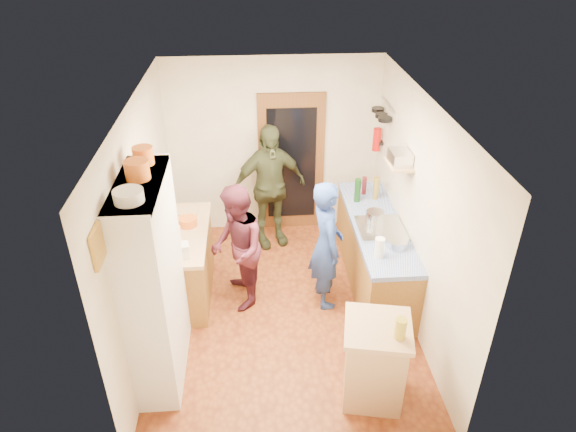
{
  "coord_description": "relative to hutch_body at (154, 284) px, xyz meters",
  "views": [
    {
      "loc": [
        -0.3,
        -4.81,
        4.18
      ],
      "look_at": [
        0.07,
        0.15,
        1.24
      ],
      "focal_mm": 32.0,
      "sensor_mm": 36.0,
      "label": 1
    }
  ],
  "objects": [
    {
      "name": "wall_front",
      "position": [
        1.3,
        -1.21,
        0.2
      ],
      "size": [
        3.0,
        0.02,
        2.6
      ],
      "primitive_type": "cube",
      "color": "silver",
      "rests_on": "ground"
    },
    {
      "name": "person_hob",
      "position": [
        1.86,
        0.94,
        -0.28
      ],
      "size": [
        0.46,
        0.64,
        1.64
      ],
      "primitive_type": "imported",
      "rotation": [
        0.0,
        0.0,
        1.68
      ],
      "color": "navy",
      "rests_on": "ground"
    },
    {
      "name": "kettle",
      "position": [
        0.05,
        1.07,
        -0.11
      ],
      "size": [
        0.21,
        0.21,
        0.18
      ],
      "primitive_type": "cylinder",
      "rotation": [
        0.0,
        0.0,
        -0.32
      ],
      "color": "white",
      "rests_on": "left_counter_top"
    },
    {
      "name": "wall_right",
      "position": [
        2.81,
        0.8,
        0.2
      ],
      "size": [
        0.02,
        4.0,
        2.6
      ],
      "primitive_type": "cube",
      "color": "silver",
      "rests_on": "ground"
    },
    {
      "name": "cutting_board",
      "position": [
        2.06,
        -0.48,
        -0.21
      ],
      "size": [
        0.4,
        0.34,
        0.02
      ],
      "primitive_type": "cube",
      "rotation": [
        0.0,
        0.0,
        -0.2
      ],
      "color": "white",
      "rests_on": "island_top"
    },
    {
      "name": "toaster",
      "position": [
        0.15,
        0.73,
        -0.12
      ],
      "size": [
        0.23,
        0.18,
        0.16
      ],
      "primitive_type": "cube",
      "rotation": [
        0.0,
        0.0,
        0.18
      ],
      "color": "white",
      "rests_on": "left_counter_top"
    },
    {
      "name": "orange_pot_b",
      "position": [
        0.0,
        0.37,
        1.18
      ],
      "size": [
        0.19,
        0.19,
        0.17
      ],
      "primitive_type": "cylinder",
      "color": "orange",
      "rests_on": "hutch_top_shelf"
    },
    {
      "name": "chopping_board",
      "position": [
        0.12,
        1.72,
        -0.19
      ],
      "size": [
        0.32,
        0.25,
        0.02
      ],
      "primitive_type": "cube",
      "rotation": [
        0.0,
        0.0,
        -0.11
      ],
      "color": "tan",
      "rests_on": "left_counter_top"
    },
    {
      "name": "orange_bowl",
      "position": [
        0.18,
        1.4,
        -0.15
      ],
      "size": [
        0.23,
        0.23,
        0.1
      ],
      "primitive_type": "cylinder",
      "rotation": [
        0.0,
        0.0,
        -0.02
      ],
      "color": "orange",
      "rests_on": "left_counter_top"
    },
    {
      "name": "right_counter_top",
      "position": [
        2.5,
        1.3,
        -0.23
      ],
      "size": [
        0.62,
        2.22,
        0.06
      ],
      "primitive_type": "cube",
      "color": "#0C30A4",
      "rests_on": "right_counter_base"
    },
    {
      "name": "door_glass",
      "position": [
        1.55,
        2.74,
        -0.05
      ],
      "size": [
        0.7,
        0.02,
        1.7
      ],
      "primitive_type": "cube",
      "color": "black",
      "rests_on": "door_frame"
    },
    {
      "name": "hob",
      "position": [
        2.5,
        1.13,
        -0.18
      ],
      "size": [
        0.55,
        0.58,
        0.04
      ],
      "primitive_type": "cube",
      "color": "silver",
      "rests_on": "right_counter_top"
    },
    {
      "name": "bottle_b",
      "position": [
        2.48,
        2.06,
        -0.08
      ],
      "size": [
        0.07,
        0.07,
        0.25
      ],
      "primitive_type": "cylinder",
      "rotation": [
        0.0,
        0.0,
        0.14
      ],
      "color": "#591419",
      "rests_on": "right_counter_top"
    },
    {
      "name": "left_counter_base",
      "position": [
        0.1,
        1.25,
        -0.68
      ],
      "size": [
        0.6,
        1.4,
        0.85
      ],
      "primitive_type": "cube",
      "color": "olive",
      "rests_on": "ground"
    },
    {
      "name": "pan_rail",
      "position": [
        2.76,
        2.33,
        0.95
      ],
      "size": [
        0.02,
        0.65,
        0.02
      ],
      "primitive_type": "cylinder",
      "rotation": [
        1.57,
        0.0,
        0.0
      ],
      "color": "silver",
      "rests_on": "wall_right"
    },
    {
      "name": "hutch_top_shelf",
      "position": [
        0.0,
        0.0,
        1.08
      ],
      "size": [
        0.4,
        1.14,
        0.04
      ],
      "primitive_type": "cube",
      "color": "white",
      "rests_on": "hutch_body"
    },
    {
      "name": "ceiling",
      "position": [
        1.3,
        0.8,
        1.51
      ],
      "size": [
        3.0,
        4.0,
        0.02
      ],
      "primitive_type": "cube",
      "color": "silver",
      "rests_on": "ground"
    },
    {
      "name": "radio",
      "position": [
        2.67,
        1.25,
        0.69
      ],
      "size": [
        0.23,
        0.31,
        0.15
      ],
      "primitive_type": "cube",
      "rotation": [
        0.0,
        0.0,
        0.04
      ],
      "color": "silver",
      "rests_on": "wall_shelf"
    },
    {
      "name": "wall_left",
      "position": [
        -0.21,
        0.8,
        0.2
      ],
      "size": [
        0.02,
        4.0,
        2.6
      ],
      "primitive_type": "cube",
      "color": "silver",
      "rests_on": "ground"
    },
    {
      "name": "orange_pot_a",
      "position": [
        0.0,
        0.07,
        1.19
      ],
      "size": [
        0.21,
        0.21,
        0.17
      ],
      "primitive_type": "cylinder",
      "color": "orange",
      "rests_on": "hutch_top_shelf"
    },
    {
      "name": "bottle_c",
      "position": [
        2.61,
        1.91,
        -0.04
      ],
      "size": [
        0.1,
        0.1,
        0.31
      ],
      "primitive_type": "cylinder",
      "rotation": [
        0.0,
        0.0,
        -0.29
      ],
      "color": "olive",
      "rests_on": "right_counter_top"
    },
    {
      "name": "person_left",
      "position": [
        0.79,
        1.06,
        -0.31
      ],
      "size": [
        0.7,
        0.84,
        1.58
      ],
      "primitive_type": "imported",
      "rotation": [
        0.0,
        0.0,
        -1.44
      ],
      "color": "#4C1C2A",
      "rests_on": "ground"
    },
    {
      "name": "island_base",
      "position": [
        2.1,
        -0.54,
        -0.67
      ],
      "size": [
        0.65,
        0.65,
        0.86
      ],
      "primitive_type": "cube",
      "rotation": [
        0.0,
        0.0,
        -0.2
      ],
      "color": "tan",
      "rests_on": "ground"
    },
    {
      "name": "ext_bracket",
      "position": [
        2.77,
        2.5,
        0.35
      ],
      "size": [
        0.06,
        0.1,
        0.04
      ],
      "primitive_type": "cube",
      "color": "black",
      "rests_on": "wall_right"
    },
    {
      "name": "fire_extinguisher",
      "position": [
        2.71,
        2.5,
        0.4
      ],
      "size": [
        0.11,
        0.11,
        0.32
      ],
      "primitive_type": "cylinder",
      "color": "red",
      "rests_on": "wall_right"
    },
    {
      "name": "wall_shelf",
      "position": [
        2.67,
        1.25,
        0.6
      ],
      "size": [
        0.26,
        0.42,
        0.03
      ],
      "primitive_type": "cube",
      "color": "tan",
      "rests_on": "wall_right"
    },
    {
      "name": "wall_back",
      "position": [
        1.3,
        2.81,
        0.2
      ],
      "size": [
        3.0,
        0.02,
        2.6
      ],
      "primitive_type": "cube",
      "color": "silver",
      "rests_on": "ground"
    },
    {
      "name": "pan_hang_c",
      "position": [
        2.7,
        2.55,
        0.81
      ],
      "size": [
        0.17,
        0.17,
        0.05
      ],
      "primitive_type": "cylinder",
      "color": "black",
      "rests_on": "pan_rail"
    },
    {
      "name": "hutch_body",
      "position": [
        0.0,
        0.0,
        0.0
      ],
      "size": [
        0.4,
        1.2,
        2.2
      ],
      "primitive_type": "cube",
      "color": "white",
      "rests_on": "ground"
    },
    {
      "name": "person_back",
      "position": [
        1.22,
        2.34,
        -0.19
      ],
      "size": [
        1.15,
        0.73,
        1.82
      ],
      "primitive_type": "imported",
      "rotation": [
        0.0,
        0.0,
        0.3
      ],
      "color": "#323721",
      "rests_on": "ground"
    },
    {
      "name": "island_top",
      "position": [
        2.1,
        -0.54,
        -0.22
      ],
      "size": [
        0.73,
        0.73,
        0.05
      ],
      "primitive_type": "cube",
      "rotation": [
        0.0,
        0.0,
        -0.2
      ],
      "color": "tan",
      "rests_on": "island_base"
    },
    {
      "name": "paper_towel",
      "position": [
        2.35,
        0.58,
        -0.08
      ],
      "size": [
        0.12,
        0.12,
        0.23
      ],
      "primitive_type": "cylinder",
      "rotation": [
        0.0,
        0.0,
        0.12
      ],
      "color": "white",
      "rests_on": "right_counter_top"
    },
    {
      "name": "door_frame",
      "position": [
        1.55,
        2.77,
        -0.05
      ],
      "size": [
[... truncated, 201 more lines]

